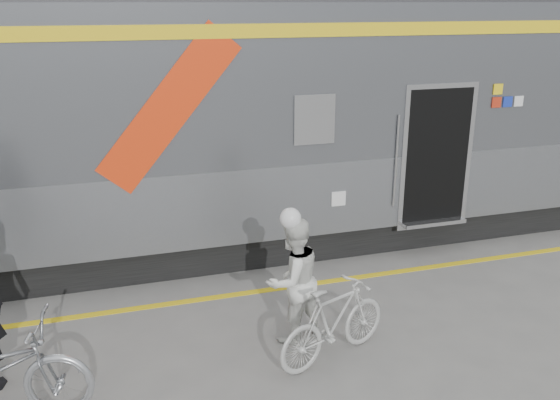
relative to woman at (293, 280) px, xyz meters
name	(u,v)px	position (x,y,z in m)	size (l,w,h in m)	color
ground	(288,386)	(-0.34, -0.90, -0.75)	(90.00, 90.00, 0.00)	slate
train	(271,115)	(0.70, 3.29, 1.30)	(24.00, 3.17, 4.10)	black
safety_strip	(240,294)	(-0.34, 1.25, -0.75)	(24.00, 0.12, 0.01)	yellow
woman	(293,280)	(0.00, 0.00, 0.00)	(0.73, 0.57, 1.51)	white
bicycle_right	(334,322)	(0.30, -0.55, -0.30)	(0.43, 1.52, 0.91)	#B8B8B4
helmet_woman	(293,209)	(0.00, 0.00, 0.87)	(0.24, 0.24, 0.24)	white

